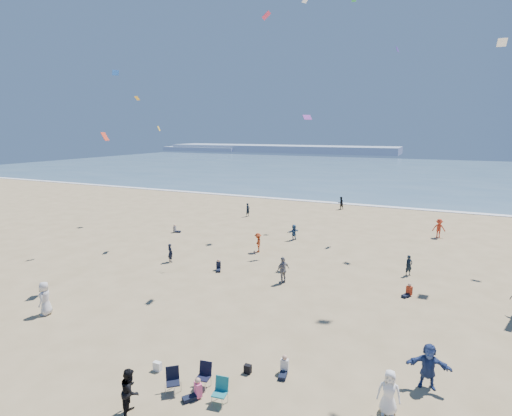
% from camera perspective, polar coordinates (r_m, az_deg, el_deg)
% --- Properties ---
extents(ground, '(220.00, 220.00, 0.00)m').
position_cam_1_polar(ground, '(18.08, -18.19, -23.92)').
color(ground, tan).
rests_on(ground, ground).
extents(ocean, '(220.00, 100.00, 0.06)m').
position_cam_1_polar(ocean, '(106.59, 18.97, 4.94)').
color(ocean, '#476B84').
rests_on(ocean, ground).
extents(surf_line, '(220.00, 1.20, 0.08)m').
position_cam_1_polar(surf_line, '(57.47, 13.73, 0.52)').
color(surf_line, white).
rests_on(surf_line, ground).
extents(headland_far, '(110.00, 20.00, 3.20)m').
position_cam_1_polar(headland_far, '(194.06, 3.39, 8.45)').
color(headland_far, '#7A8EA8').
rests_on(headland_far, ground).
extents(headland_near, '(40.00, 14.00, 2.00)m').
position_cam_1_polar(headland_near, '(207.68, -7.57, 8.38)').
color(headland_near, '#7A8EA8').
rests_on(headland_near, ground).
extents(standing_flyers, '(28.87, 49.33, 1.91)m').
position_cam_1_polar(standing_flyers, '(27.08, 10.35, -9.29)').
color(standing_flyers, black).
rests_on(standing_flyers, ground).
extents(seated_group, '(23.80, 21.62, 0.84)m').
position_cam_1_polar(seated_group, '(26.00, -1.12, -11.08)').
color(seated_group, silver).
rests_on(seated_group, ground).
extents(chair_cluster, '(2.76, 1.56, 1.00)m').
position_cam_1_polar(chair_cluster, '(17.16, -8.23, -23.53)').
color(chair_cluster, black).
rests_on(chair_cluster, ground).
extents(white_tote, '(0.35, 0.20, 0.40)m').
position_cam_1_polar(white_tote, '(18.99, -13.91, -21.10)').
color(white_tote, white).
rests_on(white_tote, ground).
extents(black_backpack, '(0.30, 0.22, 0.38)m').
position_cam_1_polar(black_backpack, '(18.36, -1.19, -22.01)').
color(black_backpack, black).
rests_on(black_backpack, ground).
extents(kites_aloft, '(47.21, 40.72, 30.68)m').
position_cam_1_polar(kites_aloft, '(23.95, 24.61, 19.04)').
color(kites_aloft, pink).
rests_on(kites_aloft, ground).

